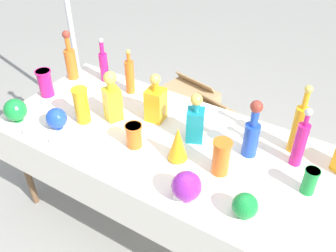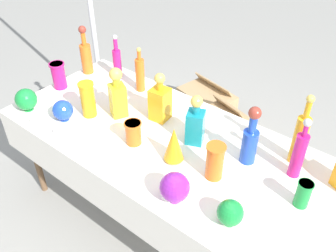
% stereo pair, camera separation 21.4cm
% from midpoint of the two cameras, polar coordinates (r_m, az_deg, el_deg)
% --- Properties ---
extents(ground_plane, '(40.00, 40.00, 0.00)m').
position_cam_midpoint_polar(ground_plane, '(2.75, 2.30, -14.42)').
color(ground_plane, gray).
extents(display_table, '(2.09, 0.93, 0.76)m').
position_cam_midpoint_polar(display_table, '(2.22, 2.24, -3.69)').
color(display_table, white).
rests_on(display_table, ground).
extents(tall_bottle_0, '(0.08, 0.08, 0.37)m').
position_cam_midpoint_polar(tall_bottle_0, '(2.84, -10.28, 10.56)').
color(tall_bottle_0, orange).
rests_on(tall_bottle_0, display_table).
extents(tall_bottle_1, '(0.08, 0.08, 0.35)m').
position_cam_midpoint_polar(tall_bottle_1, '(2.04, 15.40, -2.11)').
color(tall_bottle_1, blue).
rests_on(tall_bottle_1, display_table).
extents(tall_bottle_2, '(0.06, 0.06, 0.32)m').
position_cam_midpoint_polar(tall_bottle_2, '(2.58, -1.92, 7.91)').
color(tall_bottle_2, orange).
rests_on(tall_bottle_2, display_table).
extents(tall_bottle_3, '(0.07, 0.07, 0.43)m').
position_cam_midpoint_polar(tall_bottle_3, '(2.11, 22.26, -1.65)').
color(tall_bottle_3, orange).
rests_on(tall_bottle_3, display_table).
extents(tall_bottle_4, '(0.06, 0.06, 0.36)m').
position_cam_midpoint_polar(tall_bottle_4, '(2.04, 22.22, -3.96)').
color(tall_bottle_4, '#C61972').
rests_on(tall_bottle_4, display_table).
extents(tall_bottle_5, '(0.06, 0.06, 0.33)m').
position_cam_midpoint_polar(tall_bottle_5, '(2.76, -5.55, 9.80)').
color(tall_bottle_5, '#C61972').
rests_on(tall_bottle_5, display_table).
extents(square_decanter_1, '(0.13, 0.13, 0.34)m').
position_cam_midpoint_polar(square_decanter_1, '(2.32, -5.02, 4.77)').
color(square_decanter_1, yellow).
rests_on(square_decanter_1, display_table).
extents(square_decanter_2, '(0.12, 0.12, 0.32)m').
position_cam_midpoint_polar(square_decanter_2, '(2.30, 1.44, 3.70)').
color(square_decanter_2, orange).
rests_on(square_decanter_2, display_table).
extents(square_decanter_3, '(0.13, 0.13, 0.31)m').
position_cam_midpoint_polar(square_decanter_3, '(2.12, 7.10, 0.34)').
color(square_decanter_3, teal).
rests_on(square_decanter_3, display_table).
extents(slender_vase_0, '(0.10, 0.10, 0.21)m').
position_cam_midpoint_polar(slender_vase_0, '(1.93, 10.34, -5.36)').
color(slender_vase_0, orange).
rests_on(slender_vase_0, display_table).
extents(slender_vase_1, '(0.10, 0.10, 0.14)m').
position_cam_midpoint_polar(slender_vase_1, '(2.13, -2.46, -1.04)').
color(slender_vase_1, orange).
rests_on(slender_vase_1, display_table).
extents(slender_vase_2, '(0.11, 0.11, 0.19)m').
position_cam_midpoint_polar(slender_vase_2, '(2.70, -14.18, 7.51)').
color(slender_vase_2, '#C61972').
rests_on(slender_vase_2, display_table).
extents(slender_vase_3, '(0.10, 0.10, 0.23)m').
position_cam_midpoint_polar(slender_vase_3, '(2.36, -9.62, 4.04)').
color(slender_vase_3, orange).
rests_on(slender_vase_3, display_table).
extents(slender_vase_4, '(0.08, 0.08, 0.15)m').
position_cam_midpoint_polar(slender_vase_4, '(1.94, 22.99, -9.56)').
color(slender_vase_4, '#198C38').
rests_on(slender_vase_4, display_table).
extents(fluted_vase_0, '(0.11, 0.11, 0.22)m').
position_cam_midpoint_polar(fluted_vase_0, '(2.00, 3.96, -2.89)').
color(fluted_vase_0, orange).
rests_on(fluted_vase_0, display_table).
extents(round_bowl_0, '(0.15, 0.15, 0.16)m').
position_cam_midpoint_polar(round_bowl_0, '(1.82, 4.44, -9.46)').
color(round_bowl_0, purple).
rests_on(round_bowl_0, display_table).
extents(round_bowl_1, '(0.13, 0.13, 0.14)m').
position_cam_midpoint_polar(round_bowl_1, '(2.38, -13.29, 2.25)').
color(round_bowl_1, blue).
rests_on(round_bowl_1, display_table).
extents(round_bowl_2, '(0.12, 0.12, 0.13)m').
position_cam_midpoint_polar(round_bowl_2, '(1.77, 12.99, -12.92)').
color(round_bowl_2, '#198C38').
rests_on(round_bowl_2, display_table).
extents(round_bowl_3, '(0.14, 0.14, 0.15)m').
position_cam_midpoint_polar(round_bowl_3, '(2.53, -18.59, 3.77)').
color(round_bowl_3, '#198C38').
rests_on(round_bowl_3, display_table).
extents(price_tag_left, '(0.05, 0.02, 0.05)m').
position_cam_midpoint_polar(price_tag_left, '(1.85, 3.09, -11.00)').
color(price_tag_left, white).
rests_on(price_tag_left, display_table).
extents(price_tag_center, '(0.06, 0.02, 0.04)m').
position_cam_midpoint_polar(price_tag_center, '(2.29, -14.02, -1.13)').
color(price_tag_center, white).
rests_on(price_tag_center, display_table).
extents(price_tag_right, '(0.05, 0.02, 0.04)m').
position_cam_midpoint_polar(price_tag_right, '(2.40, -17.48, 0.40)').
color(price_tag_right, white).
rests_on(price_tag_right, display_table).
extents(cardboard_box_behind_left, '(0.56, 0.43, 0.37)m').
position_cam_midpoint_polar(cardboard_box_behind_left, '(3.61, 7.55, 3.17)').
color(cardboard_box_behind_left, tan).
rests_on(cardboard_box_behind_left, ground).
extents(cardboard_box_behind_right, '(0.46, 0.47, 0.42)m').
position_cam_midpoint_polar(cardboard_box_behind_right, '(3.25, 9.60, -0.91)').
color(cardboard_box_behind_right, tan).
rests_on(cardboard_box_behind_right, ground).
extents(canopy_pole, '(0.18, 0.18, 2.47)m').
position_cam_midpoint_polar(canopy_pole, '(3.31, -9.68, 16.08)').
color(canopy_pole, silver).
rests_on(canopy_pole, ground).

